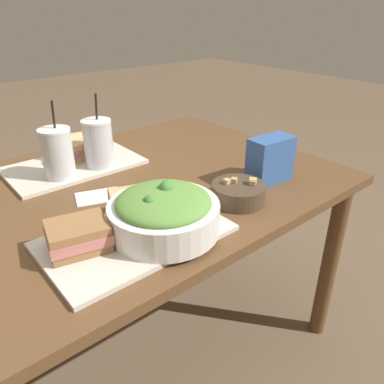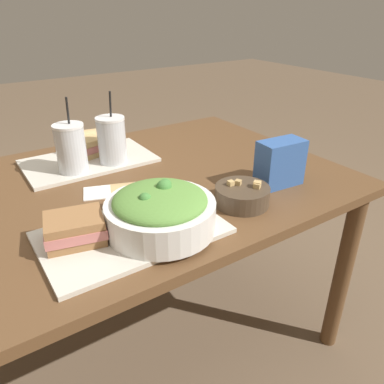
{
  "view_description": "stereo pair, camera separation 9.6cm",
  "coord_description": "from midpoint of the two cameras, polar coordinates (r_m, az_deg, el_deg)",
  "views": [
    {
      "loc": [
        -0.46,
        -0.94,
        1.22
      ],
      "look_at": [
        0.09,
        -0.29,
        0.78
      ],
      "focal_mm": 35.0,
      "sensor_mm": 36.0,
      "label": 1
    },
    {
      "loc": [
        -0.38,
        -1.0,
        1.22
      ],
      "look_at": [
        0.09,
        -0.29,
        0.78
      ],
      "focal_mm": 35.0,
      "sensor_mm": 36.0,
      "label": 2
    }
  ],
  "objects": [
    {
      "name": "dining_table",
      "position": [
        1.21,
        -14.57,
        -3.32
      ],
      "size": [
        1.46,
        0.94,
        0.71
      ],
      "color": "brown",
      "rests_on": "ground_plane"
    },
    {
      "name": "baguette_near",
      "position": [
        1.0,
        -11.14,
        -1.06
      ],
      "size": [
        0.15,
        0.12,
        0.08
      ],
      "rotation": [
        0.0,
        0.0,
        1.21
      ],
      "color": "tan",
      "rests_on": "tray_near"
    },
    {
      "name": "chip_bag",
      "position": [
        1.19,
        9.59,
        4.86
      ],
      "size": [
        0.15,
        0.09,
        0.14
      ],
      "rotation": [
        0.0,
        0.0,
        -0.08
      ],
      "color": "#335BA3",
      "rests_on": "dining_table"
    },
    {
      "name": "sandwich_near",
      "position": [
        0.89,
        -19.94,
        -6.39
      ],
      "size": [
        0.16,
        0.14,
        0.06
      ],
      "rotation": [
        0.0,
        0.0,
        -0.23
      ],
      "color": "olive",
      "rests_on": "tray_near"
    },
    {
      "name": "sandwich_far",
      "position": [
        1.41,
        -19.41,
        6.14
      ],
      "size": [
        0.16,
        0.15,
        0.06
      ],
      "rotation": [
        0.0,
        0.0,
        0.26
      ],
      "color": "tan",
      "rests_on": "tray_far"
    },
    {
      "name": "drink_cup_dark",
      "position": [
        1.26,
        -21.87,
        5.26
      ],
      "size": [
        0.1,
        0.1,
        0.24
      ],
      "color": "silver",
      "rests_on": "tray_far"
    },
    {
      "name": "soup_bowl",
      "position": [
        1.06,
        4.52,
        -0.11
      ],
      "size": [
        0.15,
        0.15,
        0.07
      ],
      "color": "#473828",
      "rests_on": "dining_table"
    },
    {
      "name": "baguette_far",
      "position": [
        1.46,
        -18.21,
        7.25
      ],
      "size": [
        0.12,
        0.09,
        0.08
      ],
      "rotation": [
        0.0,
        0.0,
        1.42
      ],
      "color": "tan",
      "rests_on": "tray_far"
    },
    {
      "name": "drink_cup_red",
      "position": [
        1.31,
        -16.13,
        6.91
      ],
      "size": [
        0.1,
        0.1,
        0.24
      ],
      "color": "silver",
      "rests_on": "tray_far"
    },
    {
      "name": "napkin_folded",
      "position": [
        1.14,
        -16.48,
        -0.73
      ],
      "size": [
        0.15,
        0.13,
        0.0
      ],
      "color": "white",
      "rests_on": "dining_table"
    },
    {
      "name": "salad_bowl",
      "position": [
        0.9,
        -7.38,
        -3.1
      ],
      "size": [
        0.27,
        0.27,
        0.12
      ],
      "color": "white",
      "rests_on": "tray_near"
    },
    {
      "name": "tray_near",
      "position": [
        0.93,
        -11.54,
        -6.7
      ],
      "size": [
        0.44,
        0.27,
        0.01
      ],
      "color": "beige",
      "rests_on": "dining_table"
    },
    {
      "name": "ground_plane",
      "position": [
        1.61,
        -11.82,
        -22.81
      ],
      "size": [
        12.0,
        12.0,
        0.0
      ],
      "primitive_type": "plane",
      "color": "brown"
    },
    {
      "name": "tray_far",
      "position": [
        1.37,
        -19.6,
        3.73
      ],
      "size": [
        0.44,
        0.27,
        0.01
      ],
      "color": "beige",
      "rests_on": "dining_table"
    }
  ]
}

